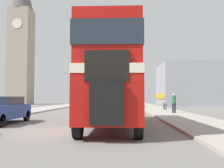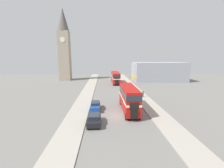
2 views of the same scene
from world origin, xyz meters
TOP-DOWN VIEW (x-y plane):
  - ground_plane at (0.00, 0.00)m, footprint 120.00×120.00m
  - sidewalk_right at (6.75, 0.00)m, footprint 3.50×120.00m
  - sidewalk_left at (-6.75, 0.00)m, footprint 3.50×120.00m
  - double_decker_bus at (2.11, 2.02)m, footprint 2.38×9.45m
  - bus_distant at (2.07, 31.09)m, footprint 2.56×10.95m
  - car_parked_near at (-3.75, -2.96)m, footprint 1.83×3.96m
  - car_parked_mid at (-3.90, 3.02)m, footprint 1.67×4.14m
  - pedestrian_walking at (7.06, 11.05)m, footprint 0.33×0.33m
  - bicycle_on_pavement at (7.17, 16.09)m, footprint 0.05×1.76m
  - church_tower at (-18.20, 40.24)m, footprint 4.53×4.53m
  - shop_building_block at (19.93, 35.85)m, footprint 20.34×10.73m

SIDE VIEW (x-z plane):
  - ground_plane at x=0.00m, z-range 0.00..0.00m
  - sidewalk_right at x=6.75m, z-range 0.00..0.12m
  - sidewalk_left at x=-6.75m, z-range 0.00..0.12m
  - bicycle_on_pavement at x=7.17m, z-range 0.09..0.87m
  - car_parked_near at x=-3.75m, z-range 0.03..1.45m
  - car_parked_mid at x=-3.90m, z-range 0.03..1.50m
  - pedestrian_walking at x=7.06m, z-range 0.23..1.88m
  - bus_distant at x=2.07m, z-range 0.39..4.48m
  - double_decker_bus at x=2.11m, z-range 0.40..4.79m
  - shop_building_block at x=19.93m, z-range 0.00..7.45m
  - church_tower at x=-18.20m, z-range 0.30..28.95m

